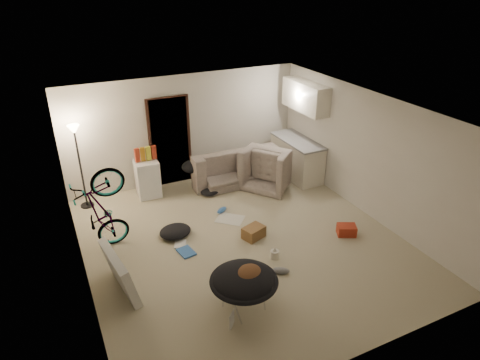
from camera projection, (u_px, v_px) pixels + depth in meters
name	position (u px, v px, depth m)	size (l,w,h in m)	color
floor	(243.00, 242.00, 7.94)	(5.50, 6.00, 0.02)	tan
ceiling	(243.00, 111.00, 6.82)	(5.50, 6.00, 0.02)	white
wall_back	(185.00, 129.00, 9.81)	(5.50, 0.02, 2.50)	beige
wall_front	(357.00, 286.00, 4.95)	(5.50, 0.02, 2.50)	beige
wall_left	(75.00, 218.00, 6.30)	(0.02, 6.00, 2.50)	beige
wall_right	(368.00, 154.00, 8.46)	(0.02, 6.00, 2.50)	beige
doorway	(170.00, 141.00, 9.72)	(0.85, 0.10, 2.04)	black
door_trim	(170.00, 142.00, 9.70)	(0.97, 0.04, 2.10)	#341A12
floor_lamp	(77.00, 149.00, 8.55)	(0.28, 0.28, 1.81)	black
kitchen_counter	(297.00, 159.00, 10.30)	(0.60, 1.50, 0.88)	silver
counter_top	(298.00, 141.00, 10.10)	(0.64, 1.54, 0.04)	gray
kitchen_uppers	(305.00, 96.00, 9.68)	(0.38, 1.40, 0.65)	silver
sofa	(232.00, 168.00, 10.14)	(2.07, 0.81, 0.60)	#3A423A
armchair	(271.00, 169.00, 9.96)	(1.08, 0.94, 0.70)	#3A423A
bicycle	(105.00, 229.00, 7.53)	(0.58, 1.67, 0.88)	black
book_asset	(230.00, 330.00, 5.99)	(0.18, 0.25, 0.02)	#9E2B17
mini_fridge	(148.00, 178.00, 9.39)	(0.49, 0.49, 0.83)	white
snack_box_0	(137.00, 155.00, 9.06)	(0.10, 0.07, 0.30)	#9E2B17
snack_box_1	(143.00, 154.00, 9.11)	(0.10, 0.07, 0.30)	#BD7A17
snack_box_2	(148.00, 153.00, 9.15)	(0.10, 0.07, 0.30)	yellow
snack_box_3	(154.00, 152.00, 9.20)	(0.10, 0.07, 0.30)	#9E2B17
saucer_chair	(244.00, 286.00, 6.20)	(1.00, 1.00, 0.71)	silver
hoodie	(248.00, 275.00, 6.10)	(0.48, 0.40, 0.22)	brown
sofa_drape	(194.00, 166.00, 9.66)	(0.56, 0.46, 0.28)	black
tv_box	(120.00, 272.00, 6.58)	(0.13, 1.08, 0.71)	silver
drink_case_a	(254.00, 232.00, 8.01)	(0.40, 0.28, 0.23)	brown
drink_case_b	(347.00, 230.00, 8.11)	(0.34, 0.25, 0.20)	#9E2B17
juicer	(275.00, 254.00, 7.45)	(0.15, 0.15, 0.22)	beige
newspaper	(230.00, 219.00, 8.65)	(0.41, 0.54, 0.01)	beige
book_blue	(186.00, 252.00, 7.62)	(0.24, 0.33, 0.03)	#3264B6
book_white	(180.00, 244.00, 7.85)	(0.21, 0.27, 0.03)	silver
shoe_0	(222.00, 210.00, 8.87)	(0.28, 0.11, 0.10)	#3264B6
shoe_1	(213.00, 180.00, 10.15)	(0.28, 0.11, 0.10)	slate
shoe_2	(240.00, 270.00, 7.12)	(0.24, 0.10, 0.09)	#3264B6
shoe_3	(281.00, 271.00, 7.09)	(0.30, 0.12, 0.11)	slate
clothes_lump_a	(175.00, 231.00, 8.07)	(0.60, 0.52, 0.19)	black
clothes_lump_b	(210.00, 191.00, 9.60)	(0.48, 0.42, 0.15)	black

